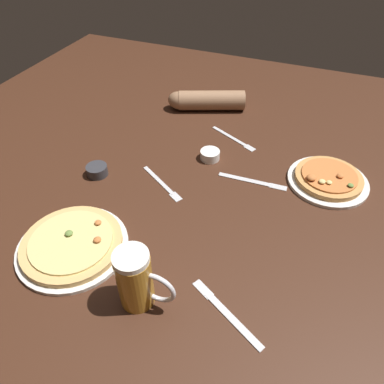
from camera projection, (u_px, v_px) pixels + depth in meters
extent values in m
cube|color=#3D2114|center=(192.00, 200.00, 1.20)|extent=(2.40, 2.40, 0.03)
cylinder|color=silver|center=(73.00, 247.00, 1.02)|extent=(0.31, 0.31, 0.01)
cylinder|color=tan|center=(72.00, 243.00, 1.01)|extent=(0.28, 0.28, 0.02)
cylinder|color=#DBC67A|center=(71.00, 241.00, 1.01)|extent=(0.23, 0.23, 0.01)
ellipsoid|color=olive|center=(69.00, 233.00, 1.02)|extent=(0.02, 0.02, 0.01)
ellipsoid|color=#C67038|center=(98.00, 223.00, 1.05)|extent=(0.02, 0.02, 0.01)
ellipsoid|color=#C67038|center=(97.00, 240.00, 1.00)|extent=(0.02, 0.02, 0.01)
cylinder|color=silver|center=(327.00, 181.00, 1.24)|extent=(0.27, 0.27, 0.01)
cylinder|color=tan|center=(329.00, 178.00, 1.23)|extent=(0.23, 0.23, 0.02)
cylinder|color=#C67038|center=(330.00, 175.00, 1.22)|extent=(0.19, 0.19, 0.01)
ellipsoid|color=#DBC67A|center=(329.00, 182.00, 1.18)|extent=(0.02, 0.02, 0.01)
ellipsoid|color=olive|center=(351.00, 185.00, 1.17)|extent=(0.02, 0.02, 0.01)
ellipsoid|color=#DBC67A|center=(322.00, 181.00, 1.18)|extent=(0.02, 0.02, 0.01)
ellipsoid|color=#C67038|center=(340.00, 176.00, 1.20)|extent=(0.02, 0.02, 0.01)
ellipsoid|color=#C67038|center=(311.00, 178.00, 1.19)|extent=(0.03, 0.03, 0.02)
cylinder|color=#B27A23|center=(135.00, 281.00, 0.85)|extent=(0.09, 0.09, 0.16)
cylinder|color=white|center=(131.00, 258.00, 0.80)|extent=(0.08, 0.08, 0.02)
torus|color=silver|center=(156.00, 288.00, 0.84)|extent=(0.10, 0.01, 0.10)
cylinder|color=white|center=(210.00, 155.00, 1.33)|extent=(0.07, 0.07, 0.03)
cylinder|color=#333338|center=(97.00, 170.00, 1.26)|extent=(0.07, 0.07, 0.04)
cube|color=silver|center=(159.00, 180.00, 1.25)|extent=(0.16, 0.11, 0.01)
cube|color=silver|center=(176.00, 196.00, 1.19)|extent=(0.05, 0.04, 0.00)
cube|color=silver|center=(246.00, 180.00, 1.25)|extent=(0.19, 0.03, 0.01)
cube|color=silver|center=(278.00, 187.00, 1.22)|extent=(0.06, 0.03, 0.00)
cube|color=silver|center=(230.00, 136.00, 1.45)|extent=(0.17, 0.10, 0.01)
cube|color=silver|center=(250.00, 148.00, 1.39)|extent=(0.05, 0.04, 0.00)
cube|color=silver|center=(233.00, 320.00, 0.86)|extent=(0.18, 0.11, 0.01)
cube|color=silver|center=(203.00, 289.00, 0.93)|extent=(0.06, 0.05, 0.00)
cylinder|color=#936B4C|center=(212.00, 100.00, 1.59)|extent=(0.30, 0.19, 0.09)
ellipsoid|color=#936B4C|center=(179.00, 101.00, 1.59)|extent=(0.10, 0.08, 0.08)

